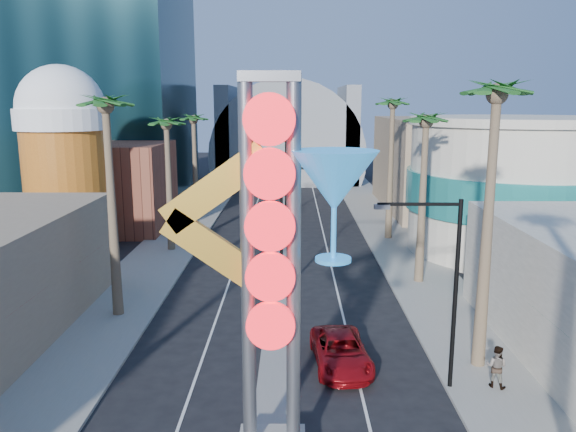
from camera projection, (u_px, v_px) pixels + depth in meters
name	position (u px, v px, depth m)	size (l,w,h in m)	color
sidewalk_west	(178.00, 235.00, 49.82)	(5.00, 100.00, 0.15)	gray
sidewalk_east	(392.00, 236.00, 49.69)	(5.00, 100.00, 0.15)	gray
median	(285.00, 228.00, 52.70)	(1.60, 84.00, 0.15)	gray
brick_filler_west	(113.00, 187.00, 52.03)	(10.00, 10.00, 8.00)	brown
filler_east	(432.00, 164.00, 61.40)	(10.00, 20.00, 10.00)	#90785D
beer_mug	(65.00, 153.00, 43.43)	(7.00, 7.00, 14.50)	#AC4F17
turquoise_building	(514.00, 186.00, 43.70)	(16.60, 16.60, 10.60)	#B6AF9A
canopy	(288.00, 152.00, 85.17)	(22.00, 16.00, 22.00)	slate
neon_sign	(297.00, 250.00, 16.91)	(6.53, 2.60, 12.55)	gray
streetlight_0	(290.00, 216.00, 34.10)	(3.79, 0.25, 8.00)	black
streetlight_1	(280.00, 170.00, 57.62)	(3.79, 0.25, 8.00)	black
streetlight_2	(444.00, 278.00, 22.30)	(3.45, 0.25, 8.00)	black
palm_1	(106.00, 119.00, 29.06)	(2.40, 2.40, 12.70)	brown
palm_2	(167.00, 131.00, 43.05)	(2.40, 2.40, 11.20)	brown
palm_3	(194.00, 125.00, 54.81)	(2.40, 2.40, 11.20)	brown
palm_5	(496.00, 112.00, 22.97)	(2.40, 2.40, 13.20)	brown
palm_6	(426.00, 131.00, 34.99)	(2.40, 2.40, 11.70)	brown
palm_7	(393.00, 113.00, 46.57)	(2.40, 2.40, 12.70)	brown
red_pickup	(341.00, 351.00, 25.16)	(2.35, 5.09, 1.41)	maroon
pedestrian_b	(496.00, 366.00, 23.01)	(0.87, 0.68, 1.78)	gray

